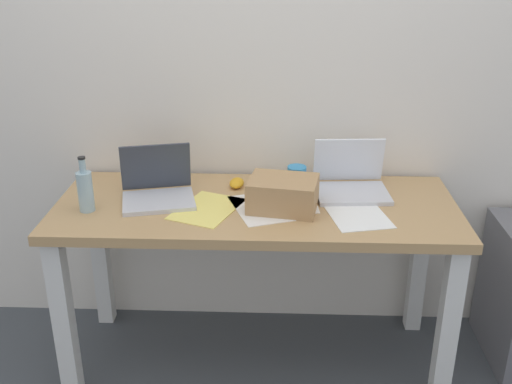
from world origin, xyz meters
TOP-DOWN VIEW (x-y plane):
  - ground_plane at (0.00, 0.00)m, footprint 8.00×8.00m
  - back_wall at (0.00, 0.38)m, footprint 5.20×0.08m
  - desk at (0.00, 0.00)m, footprint 1.61×0.64m
  - laptop_left at (-0.40, 0.02)m, footprint 0.33×0.30m
  - laptop_right at (0.39, 0.13)m, footprint 0.31×0.27m
  - beer_bottle at (-0.65, -0.09)m, footprint 0.06×0.06m
  - computer_mouse at (-0.09, 0.17)m, footprint 0.07×0.10m
  - cardboard_box at (0.11, -0.05)m, footprint 0.29×0.24m
  - coffee_mug at (0.17, 0.17)m, footprint 0.08×0.08m
  - paper_sheet_center at (0.03, -0.04)m, footprint 0.30×0.35m
  - paper_sheet_near_back at (0.13, 0.05)m, footprint 0.23×0.31m
  - paper_yellow_folder at (-0.19, -0.06)m, footprint 0.30×0.35m
  - paper_sheet_front_right at (0.39, -0.08)m, footprint 0.27×0.33m

SIDE VIEW (x-z plane):
  - ground_plane at x=0.00m, z-range 0.00..0.00m
  - desk at x=0.00m, z-range 0.26..1.02m
  - paper_sheet_center at x=0.03m, z-range 0.75..0.76m
  - paper_sheet_near_back at x=0.13m, z-range 0.75..0.76m
  - paper_yellow_folder at x=-0.19m, z-range 0.75..0.76m
  - paper_sheet_front_right at x=0.39m, z-range 0.75..0.76m
  - computer_mouse at x=-0.09m, z-range 0.75..0.79m
  - laptop_right at x=0.39m, z-range 0.69..0.90m
  - laptop_left at x=-0.40m, z-range 0.69..0.91m
  - coffee_mug at x=0.17m, z-range 0.75..0.85m
  - cardboard_box at x=0.11m, z-range 0.75..0.88m
  - beer_bottle at x=-0.65m, z-range 0.73..0.95m
  - back_wall at x=0.00m, z-range 0.00..2.60m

